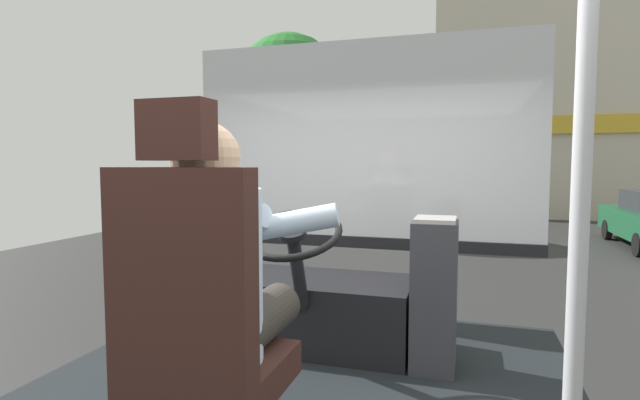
{
  "coord_description": "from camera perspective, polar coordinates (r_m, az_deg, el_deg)",
  "views": [
    {
      "loc": [
        0.74,
        -1.76,
        1.92
      ],
      "look_at": [
        -0.25,
        1.48,
        1.66
      ],
      "focal_mm": 27.01,
      "sensor_mm": 36.0,
      "label": 1
    }
  ],
  "objects": [
    {
      "name": "ground",
      "position": [
        10.77,
        12.89,
        -6.14
      ],
      "size": [
        18.0,
        44.0,
        0.06
      ],
      "color": "#2C2C2C"
    },
    {
      "name": "driver_seat",
      "position": [
        1.68,
        -14.16,
        -14.98
      ],
      "size": [
        0.48,
        0.48,
        1.27
      ],
      "color": "black",
      "rests_on": "bus_floor"
    },
    {
      "name": "bus_driver",
      "position": [
        1.73,
        -12.26,
        -8.32
      ],
      "size": [
        0.78,
        0.6,
        0.81
      ],
      "color": "#332D28",
      "rests_on": "driver_seat"
    },
    {
      "name": "steering_console",
      "position": [
        2.91,
        -0.33,
        -12.73
      ],
      "size": [
        1.1,
        0.96,
        0.83
      ],
      "color": "black",
      "rests_on": "bus_floor"
    },
    {
      "name": "handrail_pole",
      "position": [
        1.29,
        28.67,
        5.49
      ],
      "size": [
        0.04,
        0.04,
        2.23
      ],
      "color": "#B7B7BC",
      "rests_on": "bus_floor"
    },
    {
      "name": "fare_box",
      "position": [
        2.62,
        13.38,
        -10.78
      ],
      "size": [
        0.23,
        0.28,
        0.8
      ],
      "color": "#333338",
      "rests_on": "bus_floor"
    },
    {
      "name": "windshield_panel",
      "position": [
        3.46,
        4.68,
        3.83
      ],
      "size": [
        2.5,
        0.08,
        1.48
      ],
      "color": "silver"
    },
    {
      "name": "street_tree",
      "position": [
        13.71,
        -3.71,
        12.87
      ],
      "size": [
        3.04,
        3.04,
        5.48
      ],
      "color": "#4C3828",
      "rests_on": "ground"
    },
    {
      "name": "shop_building",
      "position": [
        21.26,
        31.33,
        9.93
      ],
      "size": [
        12.57,
        5.46,
        8.41
      ],
      "color": "#BCB29E",
      "rests_on": "ground"
    }
  ]
}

